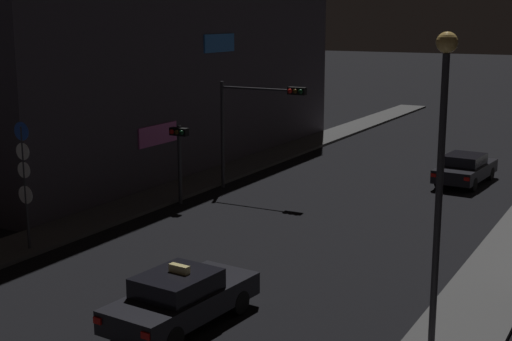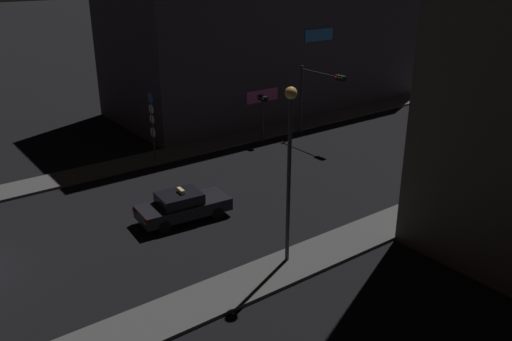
# 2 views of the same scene
# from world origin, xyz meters

# --- Properties ---
(sidewalk_left) EXTENTS (2.18, 59.10, 0.14)m
(sidewalk_left) POSITION_xyz_m (-7.38, 27.55, 0.07)
(sidewalk_left) COLOR #4C4C4C
(sidewalk_left) RESTS_ON ground_plane
(sidewalk_right) EXTENTS (2.18, 59.10, 0.14)m
(sidewalk_right) POSITION_xyz_m (7.38, 27.55, 0.07)
(sidewalk_right) COLOR #4C4C4C
(sidewalk_right) RESTS_ON ground_plane
(building_facade_left) EXTENTS (10.94, 26.76, 13.87)m
(building_facade_left) POSITION_xyz_m (-13.90, 26.92, 6.93)
(building_facade_left) COLOR #3D3842
(building_facade_left) RESTS_ON ground_plane
(taxi) EXTENTS (2.18, 4.59, 1.62)m
(taxi) POSITION_xyz_m (1.02, 9.55, 0.74)
(taxi) COLOR black
(taxi) RESTS_ON ground_plane
(far_car) EXTENTS (2.12, 4.57, 1.42)m
(far_car) POSITION_xyz_m (3.51, 29.26, 0.73)
(far_car) COLOR black
(far_car) RESTS_ON ground_plane
(traffic_light_overhead) EXTENTS (4.19, 0.42, 4.85)m
(traffic_light_overhead) POSITION_xyz_m (-4.40, 23.20, 3.55)
(traffic_light_overhead) COLOR #2D2D33
(traffic_light_overhead) RESTS_ON ground_plane
(traffic_light_left_kerb) EXTENTS (0.80, 0.42, 3.30)m
(traffic_light_left_kerb) POSITION_xyz_m (-6.04, 19.76, 2.40)
(traffic_light_left_kerb) COLOR #2D2D33
(traffic_light_left_kerb) RESTS_ON ground_plane
(sign_pole_left) EXTENTS (0.61, 0.10, 4.24)m
(sign_pole_left) POSITION_xyz_m (-6.77, 12.00, 2.63)
(sign_pole_left) COLOR #2D2D33
(sign_pole_left) RESTS_ON sidewalk_left
(street_lamp_near_block) EXTENTS (0.47, 0.47, 7.25)m
(street_lamp_near_block) POSITION_xyz_m (7.02, 11.03, 4.88)
(street_lamp_near_block) COLOR #2D2D33
(street_lamp_near_block) RESTS_ON sidewalk_right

